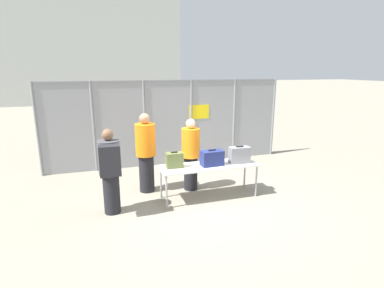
{
  "coord_description": "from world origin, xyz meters",
  "views": [
    {
      "loc": [
        -1.87,
        -5.44,
        2.69
      ],
      "look_at": [
        0.08,
        0.76,
        1.05
      ],
      "focal_mm": 28.0,
      "sensor_mm": 36.0,
      "label": 1
    }
  ],
  "objects_px": {
    "inspection_table": "(209,168)",
    "suitcase_olive": "(174,160)",
    "suitcase_navy": "(212,158)",
    "utility_trailer": "(179,135)",
    "security_worker_near": "(191,154)",
    "traveler_hooded": "(110,169)",
    "suitcase_grey": "(239,155)",
    "security_worker_far": "(146,152)"
  },
  "relations": [
    {
      "from": "inspection_table",
      "to": "traveler_hooded",
      "type": "bearing_deg",
      "value": -175.42
    },
    {
      "from": "suitcase_olive",
      "to": "utility_trailer",
      "type": "distance_m",
      "value": 4.57
    },
    {
      "from": "suitcase_navy",
      "to": "suitcase_grey",
      "type": "height_order",
      "value": "suitcase_grey"
    },
    {
      "from": "inspection_table",
      "to": "suitcase_grey",
      "type": "distance_m",
      "value": 0.71
    },
    {
      "from": "suitcase_olive",
      "to": "suitcase_grey",
      "type": "relative_size",
      "value": 0.76
    },
    {
      "from": "inspection_table",
      "to": "security_worker_far",
      "type": "distance_m",
      "value": 1.44
    },
    {
      "from": "suitcase_grey",
      "to": "utility_trailer",
      "type": "xyz_separation_m",
      "value": [
        -0.13,
        4.48,
        -0.49
      ]
    },
    {
      "from": "suitcase_navy",
      "to": "utility_trailer",
      "type": "xyz_separation_m",
      "value": [
        0.49,
        4.47,
        -0.48
      ]
    },
    {
      "from": "suitcase_navy",
      "to": "security_worker_far",
      "type": "bearing_deg",
      "value": 148.34
    },
    {
      "from": "security_worker_near",
      "to": "suitcase_olive",
      "type": "bearing_deg",
      "value": 37.32
    },
    {
      "from": "traveler_hooded",
      "to": "suitcase_olive",
      "type": "bearing_deg",
      "value": -4.51
    },
    {
      "from": "suitcase_grey",
      "to": "suitcase_olive",
      "type": "bearing_deg",
      "value": 175.15
    },
    {
      "from": "security_worker_near",
      "to": "inspection_table",
      "type": "bearing_deg",
      "value": 106.83
    },
    {
      "from": "suitcase_grey",
      "to": "security_worker_near",
      "type": "xyz_separation_m",
      "value": [
        -0.91,
        0.59,
        -0.06
      ]
    },
    {
      "from": "inspection_table",
      "to": "security_worker_near",
      "type": "xyz_separation_m",
      "value": [
        -0.24,
        0.55,
        0.17
      ]
    },
    {
      "from": "suitcase_olive",
      "to": "security_worker_near",
      "type": "distance_m",
      "value": 0.69
    },
    {
      "from": "inspection_table",
      "to": "suitcase_olive",
      "type": "xyz_separation_m",
      "value": [
        -0.73,
        0.07,
        0.21
      ]
    },
    {
      "from": "traveler_hooded",
      "to": "security_worker_near",
      "type": "xyz_separation_m",
      "value": [
        1.77,
        0.71,
        -0.06
      ]
    },
    {
      "from": "suitcase_navy",
      "to": "security_worker_near",
      "type": "bearing_deg",
      "value": 116.21
    },
    {
      "from": "suitcase_navy",
      "to": "security_worker_far",
      "type": "xyz_separation_m",
      "value": [
        -1.26,
        0.77,
        0.03
      ]
    },
    {
      "from": "suitcase_olive",
      "to": "utility_trailer",
      "type": "height_order",
      "value": "suitcase_olive"
    },
    {
      "from": "suitcase_navy",
      "to": "suitcase_grey",
      "type": "distance_m",
      "value": 0.62
    },
    {
      "from": "suitcase_olive",
      "to": "suitcase_navy",
      "type": "xyz_separation_m",
      "value": [
        0.78,
        -0.1,
        0.0
      ]
    },
    {
      "from": "inspection_table",
      "to": "traveler_hooded",
      "type": "distance_m",
      "value": 2.03
    },
    {
      "from": "security_worker_far",
      "to": "inspection_table",
      "type": "bearing_deg",
      "value": 131.7
    },
    {
      "from": "inspection_table",
      "to": "utility_trailer",
      "type": "distance_m",
      "value": 4.48
    },
    {
      "from": "suitcase_grey",
      "to": "security_worker_near",
      "type": "height_order",
      "value": "security_worker_near"
    },
    {
      "from": "inspection_table",
      "to": "utility_trailer",
      "type": "relative_size",
      "value": 0.57
    },
    {
      "from": "inspection_table",
      "to": "suitcase_olive",
      "type": "bearing_deg",
      "value": 174.23
    },
    {
      "from": "suitcase_olive",
      "to": "security_worker_near",
      "type": "xyz_separation_m",
      "value": [
        0.49,
        0.47,
        -0.04
      ]
    },
    {
      "from": "suitcase_olive",
      "to": "suitcase_navy",
      "type": "relative_size",
      "value": 0.71
    },
    {
      "from": "security_worker_near",
      "to": "utility_trailer",
      "type": "xyz_separation_m",
      "value": [
        0.78,
        3.89,
        -0.44
      ]
    },
    {
      "from": "security_worker_near",
      "to": "traveler_hooded",
      "type": "bearing_deg",
      "value": 15.3
    },
    {
      "from": "security_worker_near",
      "to": "utility_trailer",
      "type": "height_order",
      "value": "security_worker_near"
    },
    {
      "from": "suitcase_navy",
      "to": "utility_trailer",
      "type": "relative_size",
      "value": 0.13
    },
    {
      "from": "traveler_hooded",
      "to": "security_worker_far",
      "type": "xyz_separation_m",
      "value": [
        0.8,
        0.9,
        0.01
      ]
    },
    {
      "from": "suitcase_olive",
      "to": "utility_trailer",
      "type": "bearing_deg",
      "value": 73.76
    },
    {
      "from": "suitcase_olive",
      "to": "security_worker_near",
      "type": "bearing_deg",
      "value": 43.78
    },
    {
      "from": "traveler_hooded",
      "to": "utility_trailer",
      "type": "distance_m",
      "value": 5.28
    },
    {
      "from": "inspection_table",
      "to": "suitcase_navy",
      "type": "height_order",
      "value": "suitcase_navy"
    },
    {
      "from": "inspection_table",
      "to": "utility_trailer",
      "type": "bearing_deg",
      "value": 83.05
    },
    {
      "from": "inspection_table",
      "to": "suitcase_navy",
      "type": "xyz_separation_m",
      "value": [
        0.05,
        -0.03,
        0.21
      ]
    }
  ]
}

